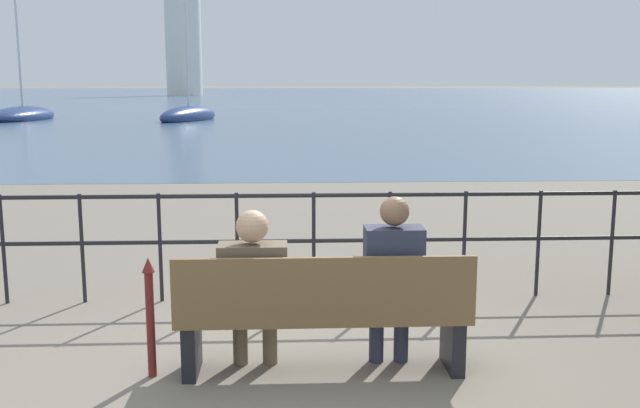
% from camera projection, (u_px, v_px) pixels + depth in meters
% --- Properties ---
extents(ground_plane, '(1000.00, 1000.00, 0.00)m').
position_uv_depth(ground_plane, '(323.00, 370.00, 5.21)').
color(ground_plane, gray).
extents(harbor_water, '(600.00, 300.00, 0.01)m').
position_uv_depth(harbor_water, '(286.00, 92.00, 162.71)').
color(harbor_water, '#47607A').
rests_on(harbor_water, ground_plane).
extents(park_bench, '(2.10, 0.45, 0.90)m').
position_uv_depth(park_bench, '(324.00, 315.00, 5.07)').
color(park_bench, brown).
rests_on(park_bench, ground_plane).
extents(seated_person_left, '(0.49, 0.35, 1.20)m').
position_uv_depth(seated_person_left, '(253.00, 283.00, 5.08)').
color(seated_person_left, brown).
rests_on(seated_person_left, ground_plane).
extents(seated_person_right, '(0.42, 0.35, 1.29)m').
position_uv_depth(seated_person_right, '(393.00, 276.00, 5.12)').
color(seated_person_right, '#2D3347').
rests_on(seated_person_right, ground_plane).
extents(promenade_railing, '(14.69, 0.04, 1.05)m').
position_uv_depth(promenade_railing, '(314.00, 229.00, 6.82)').
color(promenade_railing, black).
rests_on(promenade_railing, ground_plane).
extents(closed_umbrella, '(0.09, 0.09, 0.87)m').
position_uv_depth(closed_umbrella, '(150.00, 311.00, 5.02)').
color(closed_umbrella, maroon).
rests_on(closed_umbrella, ground_plane).
extents(sailboat_0, '(2.96, 6.69, 9.08)m').
position_uv_depth(sailboat_0, '(23.00, 115.00, 40.68)').
color(sailboat_0, navy).
rests_on(sailboat_0, ground_plane).
extents(sailboat_1, '(3.53, 6.18, 10.74)m').
position_uv_depth(sailboat_1, '(189.00, 115.00, 40.00)').
color(sailboat_1, navy).
rests_on(sailboat_1, ground_plane).
extents(harbor_lighthouse, '(6.02, 6.02, 20.60)m').
position_uv_depth(harbor_lighthouse, '(183.00, 38.00, 120.07)').
color(harbor_lighthouse, white).
rests_on(harbor_lighthouse, ground_plane).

